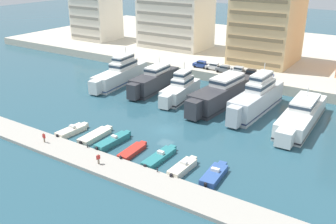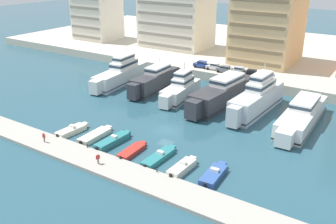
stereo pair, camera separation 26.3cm
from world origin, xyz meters
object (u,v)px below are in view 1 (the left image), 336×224
at_px(motorboat_cream_far_left, 72,131).
at_px(car_blue_far_left, 201,64).
at_px(yacht_silver_center, 257,98).
at_px(motorboat_blue_mid_right, 215,174).
at_px(motorboat_teal_mid_left, 113,141).
at_px(car_black_center, 251,73).
at_px(motorboat_red_center_left, 133,151).
at_px(pedestrian_mid_deck, 44,137).
at_px(yacht_charcoal_center_left, 222,93).
at_px(yacht_white_center_right, 301,115).
at_px(motorboat_teal_center, 160,157).
at_px(yacht_white_mid_left, 180,90).
at_px(car_silver_center_left, 238,70).
at_px(car_blue_center_right, 265,75).
at_px(pedestrian_near_edge, 98,158).
at_px(car_white_left, 214,66).
at_px(yacht_charcoal_left, 154,81).
at_px(yacht_white_far_left, 121,73).
at_px(car_grey_mid_left, 224,69).
at_px(motorboat_cream_center_right, 183,167).
at_px(motorboat_cream_left, 96,135).

distance_m(motorboat_cream_far_left, car_blue_far_left, 43.39).
height_order(yacht_silver_center, motorboat_blue_mid_right, yacht_silver_center).
distance_m(motorboat_teal_mid_left, car_black_center, 42.48).
bearing_deg(motorboat_red_center_left, pedestrian_mid_deck, -157.22).
height_order(yacht_charcoal_center_left, motorboat_red_center_left, yacht_charcoal_center_left).
xyz_separation_m(yacht_white_center_right, motorboat_cream_far_left, (-32.71, -25.88, -1.37)).
bearing_deg(car_black_center, motorboat_teal_center, -87.33).
relative_size(yacht_white_center_right, motorboat_red_center_left, 3.50).
distance_m(yacht_white_mid_left, car_silver_center_left, 18.86).
distance_m(yacht_white_center_right, motorboat_red_center_left, 32.24).
bearing_deg(motorboat_cream_far_left, yacht_white_center_right, 38.35).
bearing_deg(car_blue_center_right, yacht_charcoal_center_left, -103.30).
bearing_deg(motorboat_blue_mid_right, pedestrian_near_edge, -156.46).
distance_m(motorboat_red_center_left, car_white_left, 43.82).
relative_size(motorboat_cream_far_left, pedestrian_near_edge, 4.12).
height_order(yacht_white_center_right, motorboat_teal_mid_left, yacht_white_center_right).
distance_m(motorboat_cream_far_left, pedestrian_near_edge, 13.49).
height_order(yacht_charcoal_left, motorboat_cream_far_left, yacht_charcoal_left).
bearing_deg(car_blue_center_right, motorboat_teal_mid_left, -104.34).
xyz_separation_m(car_blue_far_left, car_white_left, (3.72, -0.11, 0.00)).
height_order(motorboat_teal_center, motorboat_blue_mid_right, motorboat_blue_mid_right).
xyz_separation_m(yacht_charcoal_center_left, car_blue_center_right, (3.66, 15.48, 0.81)).
bearing_deg(car_blue_center_right, car_black_center, -172.59).
height_order(car_blue_far_left, car_black_center, same).
bearing_deg(yacht_charcoal_left, motorboat_teal_mid_left, -68.95).
distance_m(yacht_white_mid_left, yacht_white_center_right, 25.87).
bearing_deg(pedestrian_mid_deck, motorboat_cream_far_left, 87.15).
xyz_separation_m(yacht_white_far_left, car_grey_mid_left, (20.78, 15.14, 0.81)).
distance_m(yacht_silver_center, car_black_center, 16.85).
xyz_separation_m(yacht_white_far_left, yacht_white_center_right, (44.16, -1.36, -0.58)).
height_order(yacht_white_mid_left, motorboat_cream_center_right, yacht_white_mid_left).
height_order(yacht_charcoal_left, motorboat_teal_center, yacht_charcoal_left).
height_order(motorboat_cream_left, car_white_left, car_white_left).
bearing_deg(motorboat_teal_mid_left, car_black_center, 79.93).
height_order(yacht_charcoal_center_left, car_grey_mid_left, yacht_charcoal_center_left).
relative_size(motorboat_red_center_left, car_grey_mid_left, 1.58).
bearing_deg(yacht_white_center_right, motorboat_cream_left, -138.31).
xyz_separation_m(car_grey_mid_left, car_black_center, (6.90, 0.13, 0.00)).
relative_size(car_grey_mid_left, pedestrian_near_edge, 2.53).
height_order(car_grey_mid_left, car_blue_center_right, same).
height_order(motorboat_blue_mid_right, pedestrian_mid_deck, pedestrian_mid_deck).
xyz_separation_m(motorboat_cream_center_right, car_white_left, (-16.87, 43.36, 2.73)).
height_order(car_silver_center_left, pedestrian_mid_deck, car_silver_center_left).
distance_m(motorboat_cream_center_right, motorboat_blue_mid_right, 4.72).
xyz_separation_m(yacht_white_center_right, motorboat_cream_center_right, (-9.79, -26.12, -1.33)).
relative_size(yacht_white_mid_left, motorboat_cream_far_left, 2.27).
bearing_deg(motorboat_red_center_left, yacht_white_mid_left, 104.68).
xyz_separation_m(motorboat_cream_left, motorboat_blue_mid_right, (22.83, -0.27, 0.05)).
bearing_deg(motorboat_teal_center, car_blue_far_left, 110.46).
relative_size(yacht_white_far_left, pedestrian_mid_deck, 12.56).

